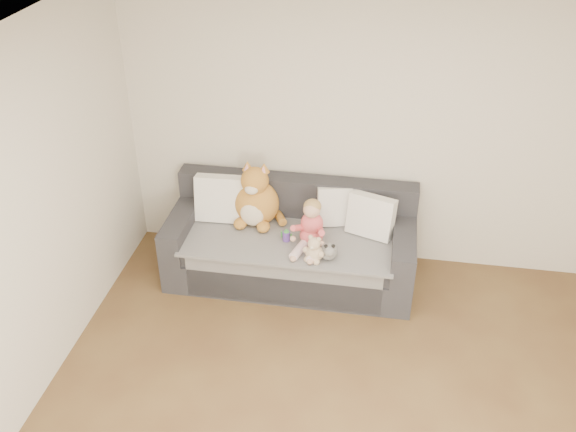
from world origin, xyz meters
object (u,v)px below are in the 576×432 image
Objects in this scene: sofa at (291,246)px; plush_cat at (256,200)px; sippy_cup at (286,235)px; teddy_bear at (314,251)px; toddler at (311,227)px.

plush_cat reaches higher than sofa.
plush_cat is 5.21× the size of sippy_cup.
sofa is 3.50× the size of plush_cat.
sofa is 8.97× the size of teddy_bear.
toddler is 1.81× the size of teddy_bear.
plush_cat is 2.56× the size of teddy_bear.
sofa is 0.44m from toddler.
plush_cat reaches higher than teddy_bear.
toddler is at bearing -23.67° from plush_cat.
plush_cat reaches higher than sippy_cup.
teddy_bear is (0.06, -0.22, -0.08)m from toddler.
teddy_bear is at bearing -42.29° from sippy_cup.
sofa is 0.28m from sippy_cup.
sippy_cup is at bearing 155.08° from teddy_bear.
teddy_bear is at bearing -57.97° from sofa.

